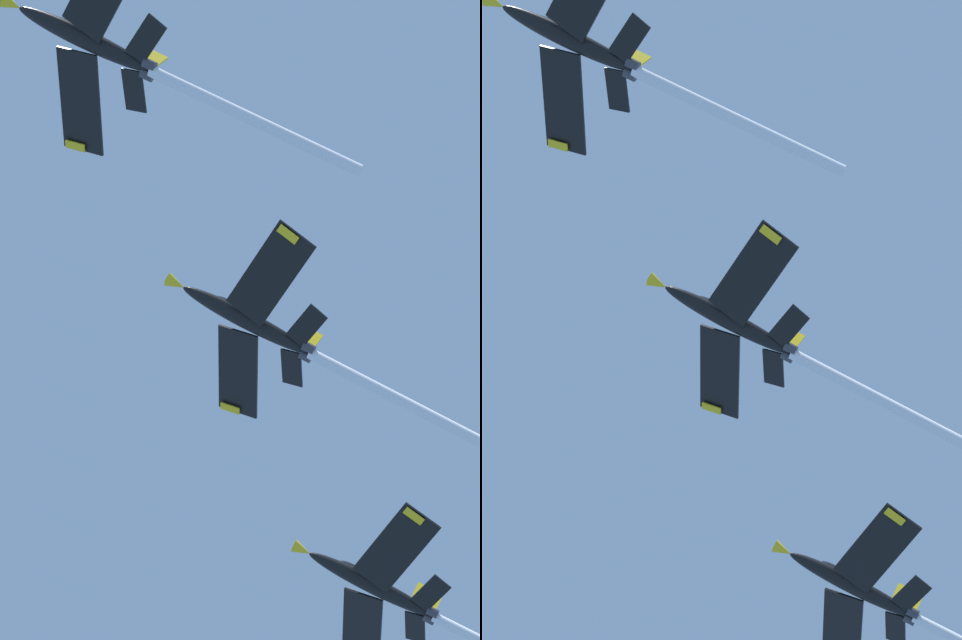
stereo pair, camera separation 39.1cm
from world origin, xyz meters
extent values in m
ellipsoid|color=black|center=(-37.26, 2.02, 103.16)|extent=(9.35, 9.01, 6.48)
cone|color=yellow|center=(-32.89, -2.13, 106.10)|extent=(2.25, 2.22, 1.78)
ellipsoid|color=black|center=(-36.08, 0.90, 104.62)|extent=(2.80, 2.73, 2.04)
cube|color=black|center=(-41.40, -1.35, 102.72)|extent=(9.38, 7.63, 1.76)
cube|color=yellow|center=(-44.46, -4.10, 102.70)|extent=(1.49, 1.79, 0.90)
cube|color=black|center=(-38.94, 6.77, 100.97)|extent=(3.08, 3.98, 0.93)
cube|color=black|center=(-42.09, 3.47, 100.97)|extent=(3.97, 3.20, 0.93)
cube|color=yellow|center=(-40.83, 5.42, 102.32)|extent=(2.58, 2.46, 3.57)
cylinder|color=#38383D|center=(-40.69, 5.91, 100.53)|extent=(1.46, 1.44, 1.16)
cylinder|color=#38383D|center=(-41.31, 5.26, 100.53)|extent=(1.46, 1.44, 1.16)
cylinder|color=white|center=(-47.01, 11.30, 96.49)|extent=(12.70, 12.15, 8.75)
ellipsoid|color=black|center=(-62.14, 1.10, 95.42)|extent=(9.33, 8.98, 6.57)
cone|color=yellow|center=(-57.79, -3.04, 98.40)|extent=(2.25, 2.23, 1.79)
ellipsoid|color=black|center=(-60.97, -0.01, 96.89)|extent=(2.80, 2.73, 2.05)
cube|color=black|center=(-58.97, 5.40, 94.97)|extent=(7.32, 9.46, 1.78)
cube|color=yellow|center=(-56.38, 8.59, 94.94)|extent=(1.79, 1.43, 0.91)
cube|color=black|center=(-66.28, -2.28, 94.97)|extent=(9.37, 7.62, 1.78)
cube|color=yellow|center=(-69.34, -5.03, 94.94)|extent=(1.48, 1.78, 0.91)
cube|color=black|center=(-63.81, 5.83, 93.19)|extent=(3.07, 3.97, 0.95)
cube|color=black|center=(-66.95, 2.53, 93.19)|extent=(3.97, 3.19, 0.95)
cube|color=yellow|center=(-65.71, 4.49, 94.53)|extent=(2.59, 2.47, 3.58)
cylinder|color=#38383D|center=(-65.56, 4.97, 92.74)|extent=(1.46, 1.44, 1.16)
cylinder|color=#38383D|center=(-66.18, 4.32, 92.74)|extent=(1.46, 1.44, 1.16)
cylinder|color=white|center=(-73.33, 11.74, 87.62)|extent=(15.61, 14.91, 10.91)
ellipsoid|color=black|center=(-87.10, -1.74, 86.79)|extent=(9.23, 9.24, 6.27)
cone|color=yellow|center=(-82.80, -6.04, 89.60)|extent=(2.23, 2.23, 1.76)
ellipsoid|color=black|center=(-85.93, -2.91, 88.22)|extent=(2.77, 2.77, 1.99)
cube|color=black|center=(-83.84, 2.49, 86.36)|extent=(7.51, 9.44, 1.69)
cube|color=yellow|center=(-81.17, 5.61, 86.35)|extent=(1.80, 1.47, 0.86)
cube|color=black|center=(-91.34, -5.00, 86.36)|extent=(9.44, 7.51, 1.69)
cube|color=black|center=(-88.70, 3.08, 84.69)|extent=(3.15, 3.98, 0.90)
cube|color=black|center=(-91.92, -0.14, 84.69)|extent=(3.98, 3.15, 0.90)
cube|color=yellow|center=(-90.60, 1.76, 86.05)|extent=(2.50, 2.50, 3.55)
cylinder|color=#38383D|center=(-90.48, 2.27, 84.27)|extent=(1.44, 1.44, 1.15)
cylinder|color=#38383D|center=(-91.11, 1.63, 84.27)|extent=(1.44, 1.44, 1.15)
camera|label=1|loc=(0.69, 40.19, 1.84)|focal=81.56mm
camera|label=2|loc=(0.90, 39.85, 1.84)|focal=81.56mm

